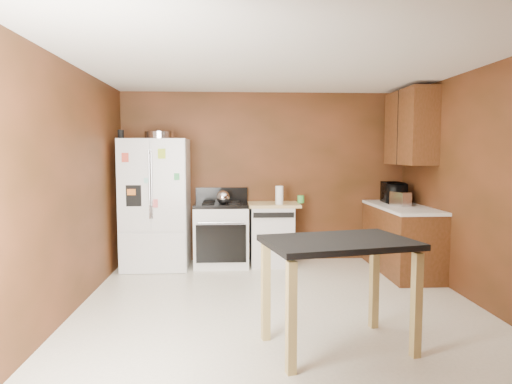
{
  "coord_description": "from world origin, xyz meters",
  "views": [
    {
      "loc": [
        -0.51,
        -4.53,
        1.6
      ],
      "look_at": [
        -0.21,
        0.85,
        1.15
      ],
      "focal_mm": 32.0,
      "sensor_mm": 36.0,
      "label": 1
    }
  ],
  "objects": [
    {
      "name": "floor",
      "position": [
        0.0,
        0.0,
        0.0
      ],
      "size": [
        4.5,
        4.5,
        0.0
      ],
      "primitive_type": "plane",
      "color": "white",
      "rests_on": "ground"
    },
    {
      "name": "ceiling",
      "position": [
        0.0,
        0.0,
        2.5
      ],
      "size": [
        4.5,
        4.5,
        0.0
      ],
      "primitive_type": "plane",
      "rotation": [
        3.14,
        0.0,
        0.0
      ],
      "color": "white",
      "rests_on": "ground"
    },
    {
      "name": "wall_back",
      "position": [
        0.0,
        2.25,
        1.25
      ],
      "size": [
        4.2,
        0.0,
        4.2
      ],
      "primitive_type": "plane",
      "rotation": [
        1.57,
        0.0,
        0.0
      ],
      "color": "brown",
      "rests_on": "ground"
    },
    {
      "name": "wall_front",
      "position": [
        0.0,
        -2.25,
        1.25
      ],
      "size": [
        4.2,
        0.0,
        4.2
      ],
      "primitive_type": "plane",
      "rotation": [
        -1.57,
        0.0,
        0.0
      ],
      "color": "brown",
      "rests_on": "ground"
    },
    {
      "name": "wall_left",
      "position": [
        -2.1,
        0.0,
        1.25
      ],
      "size": [
        0.0,
        4.5,
        4.5
      ],
      "primitive_type": "plane",
      "rotation": [
        1.57,
        0.0,
        1.57
      ],
      "color": "brown",
      "rests_on": "ground"
    },
    {
      "name": "wall_right",
      "position": [
        2.1,
        0.0,
        1.25
      ],
      "size": [
        0.0,
        4.5,
        4.5
      ],
      "primitive_type": "plane",
      "rotation": [
        1.57,
        0.0,
        -1.57
      ],
      "color": "brown",
      "rests_on": "ground"
    },
    {
      "name": "roasting_pan",
      "position": [
        -1.5,
        1.92,
        1.85
      ],
      "size": [
        0.42,
        0.42,
        0.1
      ],
      "primitive_type": "cylinder",
      "color": "silver",
      "rests_on": "refrigerator"
    },
    {
      "name": "pen_cup",
      "position": [
        -1.99,
        1.77,
        1.86
      ],
      "size": [
        0.08,
        0.08,
        0.12
      ],
      "primitive_type": "cylinder",
      "color": "black",
      "rests_on": "refrigerator"
    },
    {
      "name": "kettle",
      "position": [
        -0.61,
        1.8,
        0.99
      ],
      "size": [
        0.19,
        0.19,
        0.19
      ],
      "primitive_type": "sphere",
      "color": "silver",
      "rests_on": "gas_range"
    },
    {
      "name": "paper_towel",
      "position": [
        0.18,
        1.8,
        1.02
      ],
      "size": [
        0.15,
        0.15,
        0.26
      ],
      "primitive_type": "cylinder",
      "rotation": [
        0.0,
        0.0,
        0.42
      ],
      "color": "white",
      "rests_on": "dishwasher"
    },
    {
      "name": "green_canister",
      "position": [
        0.51,
        1.97,
        0.94
      ],
      "size": [
        0.12,
        0.12,
        0.11
      ],
      "primitive_type": "cylinder",
      "rotation": [
        0.0,
        0.0,
        0.26
      ],
      "color": "green",
      "rests_on": "dishwasher"
    },
    {
      "name": "toaster",
      "position": [
        1.77,
        1.43,
        0.99
      ],
      "size": [
        0.24,
        0.3,
        0.19
      ],
      "primitive_type": "cube",
      "rotation": [
        0.0,
        0.0,
        0.36
      ],
      "color": "silver",
      "rests_on": "right_cabinets"
    },
    {
      "name": "microwave",
      "position": [
        1.82,
        1.82,
        1.03
      ],
      "size": [
        0.35,
        0.5,
        0.26
      ],
      "primitive_type": "imported",
      "rotation": [
        0.0,
        0.0,
        1.51
      ],
      "color": "black",
      "rests_on": "right_cabinets"
    },
    {
      "name": "refrigerator",
      "position": [
        -1.55,
        1.86,
        0.9
      ],
      "size": [
        0.9,
        0.8,
        1.8
      ],
      "color": "white",
      "rests_on": "ground"
    },
    {
      "name": "gas_range",
      "position": [
        -0.64,
        1.92,
        0.46
      ],
      "size": [
        0.76,
        0.68,
        1.1
      ],
      "color": "white",
      "rests_on": "ground"
    },
    {
      "name": "dishwasher",
      "position": [
        0.08,
        1.95,
        0.45
      ],
      "size": [
        0.78,
        0.63,
        0.89
      ],
      "color": "white",
      "rests_on": "ground"
    },
    {
      "name": "right_cabinets",
      "position": [
        1.84,
        1.48,
        0.91
      ],
      "size": [
        0.63,
        1.58,
        2.45
      ],
      "color": "brown",
      "rests_on": "ground"
    },
    {
      "name": "island",
      "position": [
        0.37,
        -0.93,
        0.76
      ],
      "size": [
        1.31,
        1.01,
        0.91
      ],
      "color": "black",
      "rests_on": "ground"
    }
  ]
}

